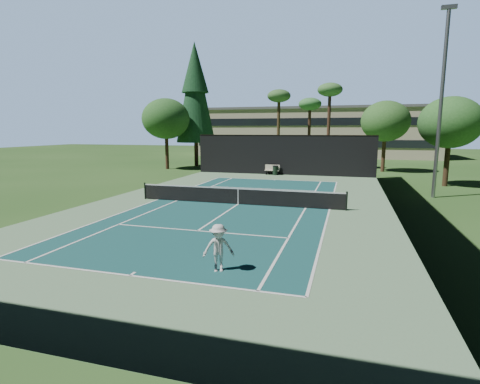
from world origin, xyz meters
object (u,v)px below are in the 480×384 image
object	(u,v)px
tennis_ball_b	(185,195)
park_bench	(272,169)
player	(219,248)
tennis_ball_c	(263,193)
trash_bin	(275,170)
tennis_ball_d	(205,195)
tennis_net	(238,195)

from	to	relation	value
tennis_ball_b	park_bench	world-z (taller)	park_bench
player	park_bench	distance (m)	26.68
tennis_ball_c	trash_bin	xyz separation A→B (m)	(-1.29, 11.20, 0.45)
tennis_ball_b	tennis_ball_c	size ratio (longest dim) A/B	1.08
player	tennis_ball_b	world-z (taller)	player
tennis_ball_c	tennis_ball_d	size ratio (longest dim) A/B	0.74
tennis_net	trash_bin	xyz separation A→B (m)	(-0.69, 15.55, -0.08)
player	tennis_ball_b	bearing A→B (deg)	95.87
player	trash_bin	distance (m)	26.46
player	tennis_ball_d	size ratio (longest dim) A/B	20.02
tennis_net	trash_bin	distance (m)	15.57
tennis_ball_d	trash_bin	distance (m)	13.34
tennis_net	park_bench	distance (m)	15.76
tennis_net	tennis_ball_d	distance (m)	4.05
tennis_ball_b	park_bench	xyz separation A→B (m)	(3.46, 13.61, 0.52)
player	tennis_ball_c	size ratio (longest dim) A/B	27.00
tennis_ball_b	park_bench	size ratio (longest dim) A/B	0.04
player	tennis_ball_b	distance (m)	14.65
player	trash_bin	xyz separation A→B (m)	(-3.23, 26.27, -0.30)
tennis_net	park_bench	bearing A→B (deg)	93.77
tennis_net	tennis_ball_b	xyz separation A→B (m)	(-4.50, 2.11, -0.53)
tennis_net	tennis_ball_d	xyz separation A→B (m)	(-3.18, 2.45, -0.52)
tennis_ball_d	trash_bin	world-z (taller)	trash_bin
player	park_bench	xyz separation A→B (m)	(-3.57, 26.44, -0.24)
tennis_ball_c	park_bench	xyz separation A→B (m)	(-1.63, 11.37, 0.52)
tennis_net	player	xyz separation A→B (m)	(2.53, -10.71, 0.23)
player	park_bench	world-z (taller)	player
tennis_ball_c	player	bearing A→B (deg)	-82.67
tennis_net	tennis_ball_c	distance (m)	4.42
player	tennis_ball_d	distance (m)	14.37
park_bench	trash_bin	bearing A→B (deg)	-26.90
tennis_ball_c	trash_bin	bearing A→B (deg)	96.57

